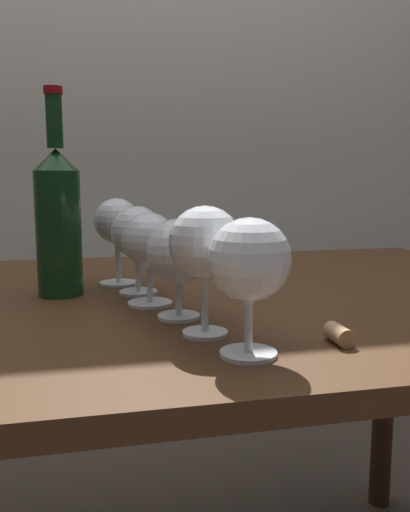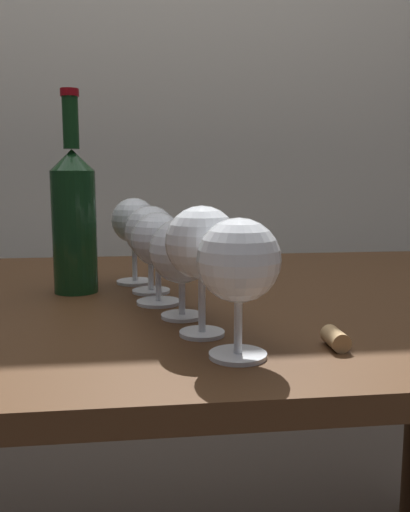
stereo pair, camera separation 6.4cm
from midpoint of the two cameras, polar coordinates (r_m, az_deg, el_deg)
The scene contains 10 objects.
back_wall at distance 2.00m, azimuth -12.13°, elevation 19.86°, with size 5.00×0.08×2.60m, color beige.
dining_table at distance 0.91m, azimuth -9.97°, elevation -9.00°, with size 1.53×0.87×0.71m.
wine_glass_chardonnay at distance 0.57m, azimuth 1.53°, elevation -0.51°, with size 0.09×0.09×0.15m.
wine_glass_merlot at distance 0.64m, azimuth -2.87°, elevation 1.23°, with size 0.09×0.09×0.16m.
wine_glass_amber at distance 0.73m, azimuth -5.40°, elevation 0.35°, with size 0.09×0.09×0.14m.
wine_glass_port at distance 0.81m, azimuth -8.25°, elevation 1.38°, with size 0.08×0.08×0.14m.
wine_glass_white at distance 0.89m, azimuth -9.30°, elevation 2.40°, with size 0.09×0.09×0.15m.
wine_glass_cabernet at distance 0.97m, azimuth -11.24°, elevation 3.34°, with size 0.08×0.08×0.16m.
wine_bottle at distance 0.91m, azimuth -17.35°, elevation 3.89°, with size 0.07×0.07×0.33m.
cork at distance 0.64m, azimuth 11.29°, elevation -8.23°, with size 0.02×0.02×0.04m, color tan.
Camera 1 is at (-0.07, -0.86, 0.90)m, focal length 37.59 mm.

